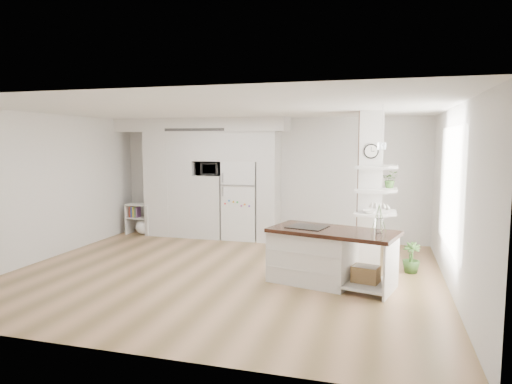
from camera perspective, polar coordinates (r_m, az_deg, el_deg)
floor at (r=7.73m, az=-4.04°, el=-10.09°), size 7.00×6.00×0.01m
room at (r=7.42m, az=-4.15°, el=3.78°), size 7.04×6.04×2.72m
cabinet_wall at (r=10.45m, az=-6.62°, el=2.58°), size 4.00×0.71×2.70m
refrigerator at (r=10.21m, az=-1.74°, el=-1.03°), size 0.78×0.69×1.75m
column at (r=8.15m, az=14.65°, el=0.26°), size 0.69×0.90×2.70m
window at (r=7.37m, az=23.14°, el=0.49°), size 0.00×2.40×2.40m
pendant_light at (r=7.17m, az=9.20°, el=5.74°), size 0.12×0.12×0.10m
kitchen_island at (r=7.20m, az=7.96°, el=-7.69°), size 2.06×1.35×1.42m
bookshelf at (r=11.11m, az=-14.17°, el=-3.54°), size 0.61×0.36×0.72m
floor_plant_a at (r=8.74m, az=12.64°, el=-6.75°), size 0.28×0.25×0.46m
floor_plant_b at (r=8.11m, az=18.83°, el=-7.77°), size 0.33×0.33×0.51m
microwave at (r=10.34m, az=-5.82°, el=2.90°), size 0.54×0.37×0.30m
shelf_plant at (r=8.30m, az=16.44°, el=1.52°), size 0.27×0.23×0.30m
decor_bowl at (r=7.96m, az=13.98°, el=-2.40°), size 0.22×0.22×0.05m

